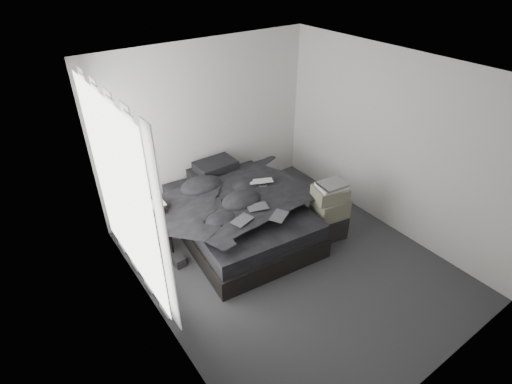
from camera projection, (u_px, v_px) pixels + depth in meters
floor at (290, 264)px, 5.46m from camera, size 3.60×4.20×0.01m
ceiling at (302, 73)px, 4.05m from camera, size 3.60×4.20×0.01m
wall_back at (207, 126)px, 6.19m from camera, size 3.60×0.01×2.60m
wall_front at (459, 289)px, 3.32m from camera, size 3.60×0.01×2.60m
wall_left at (153, 239)px, 3.87m from camera, size 0.01×4.20×2.60m
wall_right at (392, 144)px, 5.64m from camera, size 0.01×4.20×2.60m
window_left at (122, 193)px, 4.47m from camera, size 0.02×2.00×2.30m
curtain_left at (127, 197)px, 4.53m from camera, size 0.06×2.12×2.48m
bed at (240, 225)px, 5.95m from camera, size 1.87×2.35×0.30m
mattress at (240, 210)px, 5.81m from camera, size 1.80×2.28×0.23m
duvet at (241, 198)px, 5.63m from camera, size 1.79×2.02×0.26m
pillow_lower at (211, 174)px, 6.30m from camera, size 0.70×0.51×0.15m
pillow_upper at (215, 166)px, 6.24m from camera, size 0.62×0.43×0.14m
laptop at (262, 179)px, 5.81m from camera, size 0.41×0.35×0.03m
comic_a at (242, 215)px, 5.06m from camera, size 0.32×0.25×0.01m
comic_b at (258, 202)px, 5.31m from camera, size 0.32×0.26×0.01m
comic_c at (279, 210)px, 5.13m from camera, size 0.33×0.29×0.01m
side_stand at (156, 227)px, 5.52m from camera, size 0.49×0.49×0.76m
papers at (153, 205)px, 5.31m from camera, size 0.30×0.23×0.02m
floor_books at (179, 261)px, 5.41m from camera, size 0.15×0.20×0.14m
box_lower at (327, 225)px, 5.88m from camera, size 0.57×0.49×0.37m
box_mid at (330, 207)px, 5.70m from camera, size 0.52×0.44×0.28m
box_upper at (330, 193)px, 5.58m from camera, size 0.53×0.47×0.19m
art_book_white at (332, 186)px, 5.52m from camera, size 0.44×0.38×0.04m
art_book_snake at (333, 184)px, 5.49m from camera, size 0.40×0.34×0.03m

